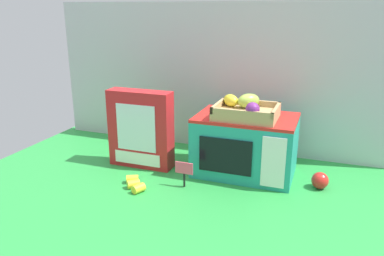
{
  "coord_description": "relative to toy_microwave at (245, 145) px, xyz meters",
  "views": [
    {
      "loc": [
        0.51,
        -1.38,
        0.65
      ],
      "look_at": [
        -0.01,
        0.02,
        0.18
      ],
      "focal_mm": 35.77,
      "sensor_mm": 36.0,
      "label": 1
    }
  ],
  "objects": [
    {
      "name": "ground_plane",
      "position": [
        -0.21,
        -0.05,
        -0.12
      ],
      "size": [
        1.7,
        1.7,
        0.0
      ],
      "primitive_type": "plane",
      "color": "green",
      "rests_on": "ground"
    },
    {
      "name": "cookie_set_box",
      "position": [
        -0.43,
        -0.08,
        0.04
      ],
      "size": [
        0.27,
        0.08,
        0.33
      ],
      "color": "red",
      "rests_on": "ground"
    },
    {
      "name": "loose_toy_banana",
      "position": [
        -0.36,
        -0.28,
        -0.1
      ],
      "size": [
        0.11,
        0.11,
        0.03
      ],
      "color": "yellow",
      "rests_on": "ground"
    },
    {
      "name": "price_sign",
      "position": [
        -0.18,
        -0.21,
        -0.05
      ],
      "size": [
        0.07,
        0.01,
        0.1
      ],
      "color": "black",
      "rests_on": "ground"
    },
    {
      "name": "display_back_panel",
      "position": [
        -0.21,
        0.26,
        0.22
      ],
      "size": [
        1.61,
        0.03,
        0.68
      ],
      "primitive_type": "cube",
      "color": "#B7BABF",
      "rests_on": "ground"
    },
    {
      "name": "food_groups_crate",
      "position": [
        -0.0,
        -0.02,
        0.15
      ],
      "size": [
        0.24,
        0.19,
        0.09
      ],
      "color": "tan",
      "rests_on": "toy_microwave"
    },
    {
      "name": "loose_toy_apple",
      "position": [
        0.3,
        -0.04,
        -0.09
      ],
      "size": [
        0.06,
        0.06,
        0.06
      ],
      "primitive_type": "sphere",
      "color": "red",
      "rests_on": "ground"
    },
    {
      "name": "toy_microwave",
      "position": [
        0.0,
        0.0,
        0.0
      ],
      "size": [
        0.39,
        0.27,
        0.24
      ],
      "color": "teal",
      "rests_on": "ground"
    }
  ]
}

